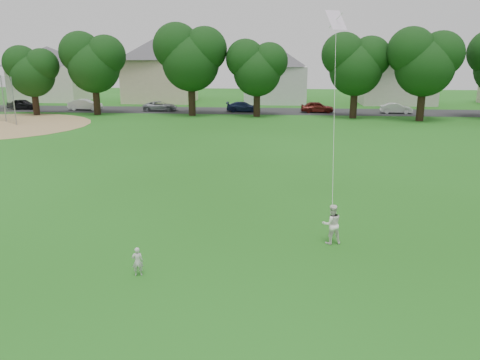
{
  "coord_description": "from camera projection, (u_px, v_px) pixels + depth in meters",
  "views": [
    {
      "loc": [
        1.16,
        -12.96,
        6.31
      ],
      "look_at": [
        -0.23,
        2.0,
        2.3
      ],
      "focal_mm": 35.0,
      "sensor_mm": 36.0,
      "label": 1
    }
  ],
  "objects": [
    {
      "name": "ground",
      "position": [
        242.0,
        270.0,
        14.2
      ],
      "size": [
        160.0,
        160.0,
        0.0
      ],
      "primitive_type": "plane",
      "color": "#1D5814",
      "rests_on": "ground"
    },
    {
      "name": "toddler",
      "position": [
        138.0,
        262.0,
        13.74
      ],
      "size": [
        0.37,
        0.29,
        0.9
      ],
      "primitive_type": "imported",
      "rotation": [
        0.0,
        0.0,
        3.38
      ],
      "color": "silver",
      "rests_on": "ground"
    },
    {
      "name": "parked_cars",
      "position": [
        193.0,
        106.0,
        54.32
      ],
      "size": [
        47.42,
        2.16,
        1.28
      ],
      "color": "black",
      "rests_on": "ground"
    },
    {
      "name": "tree_row",
      "position": [
        284.0,
        58.0,
        47.72
      ],
      "size": [
        80.24,
        8.65,
        10.09
      ],
      "color": "black",
      "rests_on": "ground"
    },
    {
      "name": "older_boy",
      "position": [
        332.0,
        224.0,
        16.06
      ],
      "size": [
        0.79,
        0.68,
        1.41
      ],
      "primitive_type": "imported",
      "rotation": [
        0.0,
        0.0,
        3.38
      ],
      "color": "white",
      "rests_on": "ground"
    },
    {
      "name": "house_row",
      "position": [
        273.0,
        66.0,
        62.97
      ],
      "size": [
        76.8,
        13.68,
        10.44
      ],
      "color": "silver",
      "rests_on": "ground"
    },
    {
      "name": "kite",
      "position": [
        334.0,
        110.0,
        17.34
      ],
      "size": [
        1.08,
        2.82,
        8.13
      ],
      "color": "white",
      "rests_on": "ground"
    },
    {
      "name": "street",
      "position": [
        274.0,
        111.0,
        54.6
      ],
      "size": [
        90.0,
        7.0,
        0.01
      ],
      "primitive_type": "cube",
      "color": "#2D2D30",
      "rests_on": "ground"
    }
  ]
}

